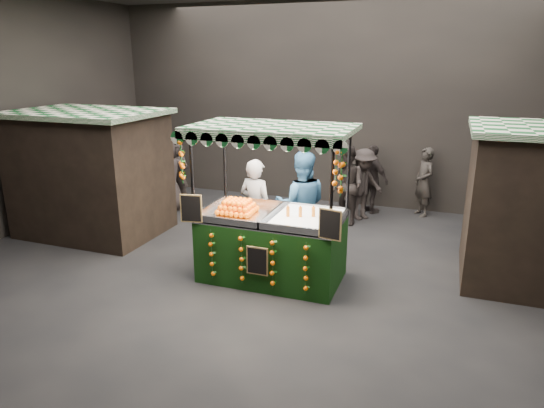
% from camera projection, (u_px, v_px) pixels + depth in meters
% --- Properties ---
extents(ground, '(12.00, 12.00, 0.00)m').
position_uv_depth(ground, '(271.00, 281.00, 8.20)').
color(ground, black).
rests_on(ground, ground).
extents(market_hall, '(12.10, 10.10, 5.05)m').
position_uv_depth(market_hall, '(271.00, 74.00, 7.22)').
color(market_hall, black).
rests_on(market_hall, ground).
extents(neighbour_stall_left, '(3.00, 2.20, 2.60)m').
position_uv_depth(neighbour_stall_left, '(91.00, 173.00, 10.16)').
color(neighbour_stall_left, black).
rests_on(neighbour_stall_left, ground).
extents(juice_stall, '(2.69, 1.58, 2.60)m').
position_uv_depth(juice_stall, '(272.00, 234.00, 8.05)').
color(juice_stall, black).
rests_on(juice_stall, ground).
extents(vendor_grey, '(0.76, 0.58, 1.86)m').
position_uv_depth(vendor_grey, '(256.00, 208.00, 9.03)').
color(vendor_grey, gray).
rests_on(vendor_grey, ground).
extents(vendor_blue, '(1.17, 1.03, 2.01)m').
position_uv_depth(vendor_blue, '(301.00, 205.00, 8.98)').
color(vendor_blue, navy).
rests_on(vendor_blue, ground).
extents(shopper_0, '(0.62, 0.46, 1.56)m').
position_uv_depth(shopper_0, '(179.00, 175.00, 12.29)').
color(shopper_0, '#2C2524').
rests_on(shopper_0, ground).
extents(shopper_1, '(1.10, 1.05, 1.79)m').
position_uv_depth(shopper_1, '(346.00, 185.00, 10.79)').
color(shopper_1, black).
rests_on(shopper_1, ground).
extents(shopper_2, '(1.04, 0.87, 1.66)m').
position_uv_depth(shopper_2, '(372.00, 179.00, 11.60)').
color(shopper_2, black).
rests_on(shopper_2, ground).
extents(shopper_3, '(1.17, 1.21, 1.66)m').
position_uv_depth(shopper_3, '(363.00, 184.00, 11.14)').
color(shopper_3, '#292321').
rests_on(shopper_3, ground).
extents(shopper_4, '(1.01, 1.00, 1.76)m').
position_uv_depth(shopper_4, '(168.00, 175.00, 11.77)').
color(shopper_4, '#2E2625').
rests_on(shopper_4, ground).
extents(shopper_6, '(0.65, 0.71, 1.64)m').
position_uv_depth(shopper_6, '(424.00, 182.00, 11.39)').
color(shopper_6, '#2E2925').
rests_on(shopper_6, ground).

